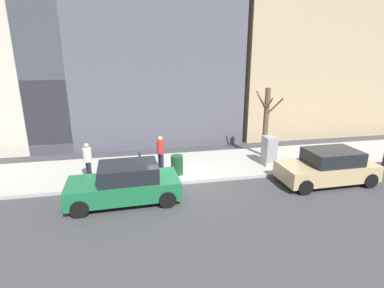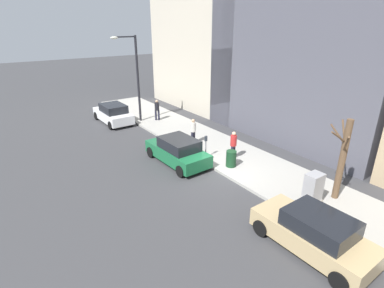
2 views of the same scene
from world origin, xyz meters
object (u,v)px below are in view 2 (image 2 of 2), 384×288
at_px(utility_box, 313,189).
at_px(pedestrian_near_meter, 233,144).
at_px(pedestrian_far_corner, 157,109).
at_px(pedestrian_midblock, 193,130).
at_px(parked_car_white, 113,114).
at_px(parked_car_green, 178,151).
at_px(streetlamp, 134,72).
at_px(trash_bin, 231,159).
at_px(parked_car_tan, 314,233).
at_px(bare_tree, 342,158).
at_px(parking_meter, 206,144).
at_px(office_tower_right, 238,13).

distance_m(utility_box, pedestrian_near_meter, 5.44).
bearing_deg(pedestrian_far_corner, pedestrian_midblock, 124.05).
bearing_deg(parked_car_white, pedestrian_far_corner, -32.82).
relative_size(parked_car_green, pedestrian_far_corner, 2.56).
relative_size(streetlamp, trash_bin, 7.22).
bearing_deg(utility_box, parked_car_white, 98.88).
xyz_separation_m(parked_car_white, pedestrian_midblock, (2.40, -7.64, 0.35)).
distance_m(pedestrian_near_meter, pedestrian_midblock, 3.30).
height_order(streetlamp, pedestrian_midblock, streetlamp).
bearing_deg(pedestrian_near_meter, utility_box, -115.33).
distance_m(parked_car_tan, bare_tree, 4.12).
bearing_deg(parking_meter, bare_tree, -72.56).
bearing_deg(pedestrian_midblock, trash_bin, 60.45).
xyz_separation_m(pedestrian_near_meter, pedestrian_far_corner, (0.07, 9.04, 0.00)).
distance_m(parked_car_white, trash_bin, 11.77).
bearing_deg(pedestrian_near_meter, parking_meter, 117.90).
height_order(pedestrian_midblock, pedestrian_far_corner, same).
relative_size(utility_box, trash_bin, 1.59).
bearing_deg(parked_car_green, pedestrian_far_corner, 67.46).
bearing_deg(trash_bin, parked_car_white, 100.53).
bearing_deg(office_tower_right, parked_car_green, -144.55).
distance_m(parking_meter, office_tower_right, 16.25).
distance_m(parking_meter, pedestrian_midblock, 2.35).
height_order(trash_bin, pedestrian_far_corner, pedestrian_far_corner).
bearing_deg(utility_box, parking_meter, 97.52).
bearing_deg(parking_meter, pedestrian_near_meter, -40.45).
bearing_deg(parking_meter, streetlamp, 91.10).
bearing_deg(pedestrian_midblock, parked_car_tan, 51.93).
bearing_deg(parked_car_white, trash_bin, -80.21).
height_order(parked_car_tan, utility_box, utility_box).
bearing_deg(parked_car_tan, bare_tree, 19.30).
bearing_deg(streetlamp, pedestrian_midblock, -82.35).
relative_size(parked_car_green, utility_box, 2.97).
bearing_deg(parking_meter, pedestrian_midblock, 72.67).
bearing_deg(pedestrian_midblock, bare_tree, 73.09).
bearing_deg(parked_car_green, streetlamp, 78.61).
bearing_deg(parking_meter, parked_car_tan, -100.67).
relative_size(parked_car_white, pedestrian_far_corner, 2.54).
relative_size(parking_meter, trash_bin, 1.50).
distance_m(parked_car_tan, parked_car_white, 18.00).
height_order(parked_car_green, bare_tree, bare_tree).
distance_m(parked_car_white, parking_meter, 10.03).
height_order(utility_box, office_tower_right, office_tower_right).
xyz_separation_m(parked_car_green, pedestrian_near_meter, (2.73, -1.65, 0.35)).
xyz_separation_m(bare_tree, pedestrian_near_meter, (-0.93, 5.76, -1.01)).
height_order(parked_car_tan, parking_meter, parked_car_tan).
xyz_separation_m(trash_bin, pedestrian_midblock, (0.25, 3.93, 0.49)).
relative_size(streetlamp, pedestrian_midblock, 3.92).
bearing_deg(streetlamp, parked_car_tan, -94.63).
xyz_separation_m(parked_car_green, utility_box, (2.38, -7.07, 0.11)).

